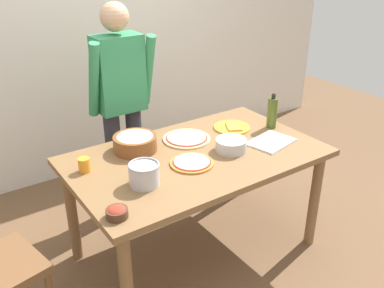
% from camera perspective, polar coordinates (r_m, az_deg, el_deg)
% --- Properties ---
extents(ground, '(8.00, 8.00, 0.00)m').
position_cam_1_polar(ground, '(3.09, 0.54, -14.00)').
color(ground, brown).
extents(wall_back, '(5.60, 0.10, 2.60)m').
position_cam_1_polar(wall_back, '(3.86, -13.65, 14.94)').
color(wall_back, silver).
rests_on(wall_back, ground).
extents(dining_table, '(1.60, 0.96, 0.76)m').
position_cam_1_polar(dining_table, '(2.71, 0.60, -3.06)').
color(dining_table, brown).
rests_on(dining_table, ground).
extents(person_cook, '(0.49, 0.25, 1.62)m').
position_cam_1_polar(person_cook, '(3.14, -9.59, 6.09)').
color(person_cook, '#2D2D38').
rests_on(person_cook, ground).
extents(pizza_raw_on_board, '(0.32, 0.32, 0.02)m').
position_cam_1_polar(pizza_raw_on_board, '(2.86, -0.73, 0.77)').
color(pizza_raw_on_board, beige).
rests_on(pizza_raw_on_board, dining_table).
extents(pizza_cooked_on_tray, '(0.27, 0.27, 0.02)m').
position_cam_1_polar(pizza_cooked_on_tray, '(2.55, -0.03, -2.54)').
color(pizza_cooked_on_tray, '#C67A33').
rests_on(pizza_cooked_on_tray, dining_table).
extents(plate_with_slice, '(0.26, 0.26, 0.02)m').
position_cam_1_polar(plate_with_slice, '(3.05, 5.46, 2.26)').
color(plate_with_slice, gold).
rests_on(plate_with_slice, dining_table).
extents(popcorn_bowl, '(0.28, 0.28, 0.11)m').
position_cam_1_polar(popcorn_bowl, '(2.72, -7.71, 0.33)').
color(popcorn_bowl, brown).
rests_on(popcorn_bowl, dining_table).
extents(mixing_bowl_steel, '(0.20, 0.20, 0.08)m').
position_cam_1_polar(mixing_bowl_steel, '(2.70, 5.31, -0.15)').
color(mixing_bowl_steel, '#B7B7BC').
rests_on(mixing_bowl_steel, dining_table).
extents(small_sauce_bowl, '(0.11, 0.11, 0.06)m').
position_cam_1_polar(small_sauce_bowl, '(2.10, -10.13, -9.08)').
color(small_sauce_bowl, '#4C2D1E').
rests_on(small_sauce_bowl, dining_table).
extents(olive_oil_bottle, '(0.07, 0.07, 0.26)m').
position_cam_1_polar(olive_oil_bottle, '(3.06, 10.79, 4.17)').
color(olive_oil_bottle, '#47561E').
rests_on(olive_oil_bottle, dining_table).
extents(steel_pot, '(0.17, 0.17, 0.13)m').
position_cam_1_polar(steel_pot, '(2.33, -6.50, -4.07)').
color(steel_pot, '#B7B7BC').
rests_on(steel_pot, dining_table).
extents(cup_orange, '(0.07, 0.07, 0.08)m').
position_cam_1_polar(cup_orange, '(2.53, -14.37, -2.75)').
color(cup_orange, orange).
rests_on(cup_orange, dining_table).
extents(cutting_board_white, '(0.34, 0.28, 0.01)m').
position_cam_1_polar(cutting_board_white, '(2.87, 10.65, 0.30)').
color(cutting_board_white, white).
rests_on(cutting_board_white, dining_table).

